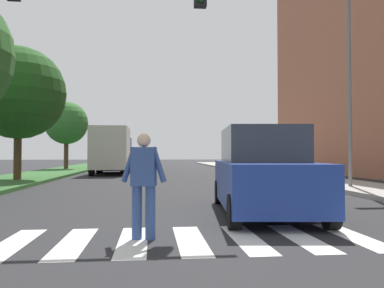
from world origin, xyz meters
name	(u,v)px	position (x,y,z in m)	size (l,w,h in m)	color
ground_plane	(154,173)	(0.00, 30.00, 0.00)	(140.00, 140.00, 0.00)	#262628
crosswalk	(162,241)	(0.00, 8.39, 0.00)	(6.75, 2.20, 0.01)	silver
median_strip	(45,174)	(-6.97, 28.00, 0.07)	(3.75, 64.00, 0.15)	#2D5B28
tree_far	(18,93)	(-6.57, 21.65, 4.30)	(4.46, 4.46, 6.39)	#4C3823
tree_distant	(66,123)	(-7.22, 35.32, 3.93)	(3.53, 3.53, 5.56)	#4C3823
sidewalk_right	(270,173)	(7.83, 28.00, 0.07)	(3.00, 64.00, 0.15)	#9E9991
traffic_light_gantry	(8,18)	(-3.26, 10.92, 4.30)	(7.53, 0.30, 6.00)	gold
street_lamp_right	(347,69)	(7.24, 16.32, 4.59)	(1.02, 0.24, 7.50)	slate
pedestrian_performer	(144,181)	(-0.29, 8.52, 0.93)	(0.75, 0.32, 1.69)	#334C8C
suv_crossing	(263,173)	(2.37, 10.95, 0.93)	(2.39, 4.77, 1.97)	navy
sedan_midblock	(111,162)	(-3.10, 30.83, 0.77)	(2.05, 4.17, 1.66)	#474C51
sedan_distant	(139,160)	(-1.52, 42.54, 0.79)	(1.99, 4.55, 1.71)	black
sedan_far_horizon	(129,159)	(-2.93, 50.97, 0.80)	(1.81, 4.42, 1.72)	silver
truck_box_delivery	(112,150)	(-2.85, 28.98, 1.63)	(2.40, 6.20, 3.10)	navy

